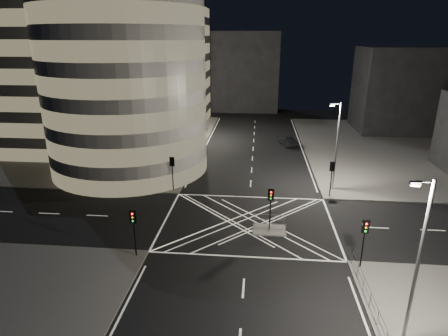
# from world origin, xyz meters

# --- Properties ---
(ground) EXTENTS (120.00, 120.00, 0.00)m
(ground) POSITION_xyz_m (0.00, 0.00, 0.00)
(ground) COLOR black
(ground) RESTS_ON ground
(sidewalk_far_left) EXTENTS (42.00, 42.00, 0.15)m
(sidewalk_far_left) POSITION_xyz_m (-29.00, 27.00, 0.07)
(sidewalk_far_left) COLOR #55524F
(sidewalk_far_left) RESTS_ON ground
(sidewalk_far_right) EXTENTS (42.00, 42.00, 0.15)m
(sidewalk_far_right) POSITION_xyz_m (29.00, 27.00, 0.07)
(sidewalk_far_right) COLOR #55524F
(sidewalk_far_right) RESTS_ON ground
(central_island) EXTENTS (3.00, 2.00, 0.15)m
(central_island) POSITION_xyz_m (2.00, -1.50, 0.07)
(central_island) COLOR slate
(central_island) RESTS_ON ground
(office_tower_curved) EXTENTS (30.00, 29.00, 27.20)m
(office_tower_curved) POSITION_xyz_m (-20.74, 18.74, 12.65)
(office_tower_curved) COLOR gray
(office_tower_curved) RESTS_ON sidewalk_far_left
(office_block_rear) EXTENTS (24.00, 16.00, 22.00)m
(office_block_rear) POSITION_xyz_m (-22.00, 42.00, 11.15)
(office_block_rear) COLOR gray
(office_block_rear) RESTS_ON sidewalk_far_left
(building_right_far) EXTENTS (14.00, 12.00, 15.00)m
(building_right_far) POSITION_xyz_m (26.00, 40.00, 7.65)
(building_right_far) COLOR black
(building_right_far) RESTS_ON sidewalk_far_right
(building_far_end) EXTENTS (18.00, 8.00, 18.00)m
(building_far_end) POSITION_xyz_m (-4.00, 58.00, 9.00)
(building_far_end) COLOR black
(building_far_end) RESTS_ON ground
(tree_a) EXTENTS (4.14, 4.14, 7.04)m
(tree_a) POSITION_xyz_m (-10.50, 9.00, 4.80)
(tree_a) COLOR black
(tree_a) RESTS_ON sidewalk_far_left
(tree_b) EXTENTS (3.98, 3.98, 6.80)m
(tree_b) POSITION_xyz_m (-10.50, 15.00, 4.64)
(tree_b) COLOR black
(tree_b) RESTS_ON sidewalk_far_left
(tree_c) EXTENTS (4.45, 4.45, 7.48)m
(tree_c) POSITION_xyz_m (-10.50, 21.00, 5.05)
(tree_c) COLOR black
(tree_c) RESTS_ON sidewalk_far_left
(tree_d) EXTENTS (4.95, 4.95, 8.46)m
(tree_d) POSITION_xyz_m (-10.50, 27.00, 5.76)
(tree_d) COLOR black
(tree_d) RESTS_ON sidewalk_far_left
(tree_e) EXTENTS (3.72, 3.72, 6.65)m
(tree_e) POSITION_xyz_m (-10.50, 33.00, 4.65)
(tree_e) COLOR black
(tree_e) RESTS_ON sidewalk_far_left
(traffic_signal_fl) EXTENTS (0.55, 0.22, 4.00)m
(traffic_signal_fl) POSITION_xyz_m (-8.80, 6.80, 2.91)
(traffic_signal_fl) COLOR black
(traffic_signal_fl) RESTS_ON sidewalk_far_left
(traffic_signal_nl) EXTENTS (0.55, 0.22, 4.00)m
(traffic_signal_nl) POSITION_xyz_m (-8.80, -6.80, 2.91)
(traffic_signal_nl) COLOR black
(traffic_signal_nl) RESTS_ON sidewalk_near_left
(traffic_signal_fr) EXTENTS (0.55, 0.22, 4.00)m
(traffic_signal_fr) POSITION_xyz_m (8.80, 6.80, 2.91)
(traffic_signal_fr) COLOR black
(traffic_signal_fr) RESTS_ON sidewalk_far_right
(traffic_signal_nr) EXTENTS (0.55, 0.22, 4.00)m
(traffic_signal_nr) POSITION_xyz_m (8.80, -6.80, 2.91)
(traffic_signal_nr) COLOR black
(traffic_signal_nr) RESTS_ON sidewalk_near_right
(traffic_signal_island) EXTENTS (0.55, 0.22, 4.00)m
(traffic_signal_island) POSITION_xyz_m (2.00, -1.50, 2.91)
(traffic_signal_island) COLOR black
(traffic_signal_island) RESTS_ON central_island
(street_lamp_left_near) EXTENTS (1.25, 0.25, 10.00)m
(street_lamp_left_near) POSITION_xyz_m (-9.44, 12.00, 5.54)
(street_lamp_left_near) COLOR slate
(street_lamp_left_near) RESTS_ON sidewalk_far_left
(street_lamp_left_far) EXTENTS (1.25, 0.25, 10.00)m
(street_lamp_left_far) POSITION_xyz_m (-9.44, 30.00, 5.54)
(street_lamp_left_far) COLOR slate
(street_lamp_left_far) RESTS_ON sidewalk_far_left
(street_lamp_right_far) EXTENTS (1.25, 0.25, 10.00)m
(street_lamp_right_far) POSITION_xyz_m (9.44, 9.00, 5.54)
(street_lamp_right_far) COLOR slate
(street_lamp_right_far) RESTS_ON sidewalk_far_right
(street_lamp_right_near) EXTENTS (1.25, 0.25, 10.00)m
(street_lamp_right_near) POSITION_xyz_m (9.44, -14.00, 5.54)
(street_lamp_right_near) COLOR slate
(street_lamp_right_near) RESTS_ON sidewalk_near_right
(railing_near_right) EXTENTS (0.06, 11.70, 1.10)m
(railing_near_right) POSITION_xyz_m (8.30, -12.15, 0.70)
(railing_near_right) COLOR slate
(railing_near_right) RESTS_ON sidewalk_near_right
(railing_island_south) EXTENTS (2.80, 0.06, 1.10)m
(railing_island_south) POSITION_xyz_m (2.00, -2.40, 0.70)
(railing_island_south) COLOR slate
(railing_island_south) RESTS_ON central_island
(railing_island_north) EXTENTS (2.80, 0.06, 1.10)m
(railing_island_north) POSITION_xyz_m (2.00, -0.60, 0.70)
(railing_island_north) COLOR slate
(railing_island_north) RESTS_ON central_island
(sedan) EXTENTS (2.91, 4.61, 1.43)m
(sedan) POSITION_xyz_m (5.48, 27.41, 0.72)
(sedan) COLOR black
(sedan) RESTS_ON ground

